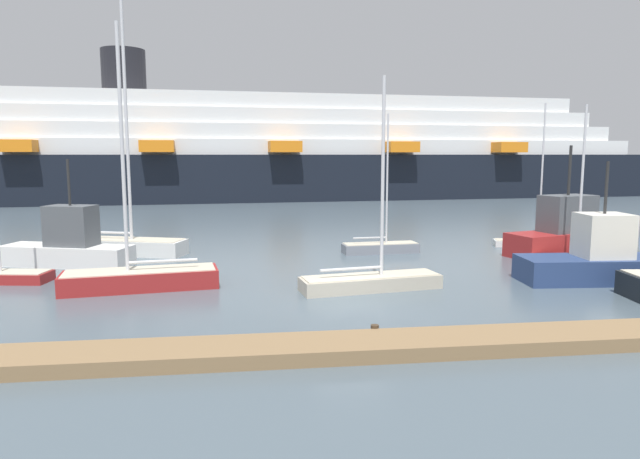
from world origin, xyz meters
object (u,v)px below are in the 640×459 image
object	(u,v)px
fishing_boat_0	(69,245)
fishing_boat_2	(597,259)
sailboat_6	(585,258)
sailboat_0	(371,279)
sailboat_2	(123,242)
cruise_ship	(275,153)
sailboat_3	(380,246)
fishing_boat_1	(570,234)
sailboat_7	(141,276)
sailboat_5	(533,240)

from	to	relation	value
fishing_boat_0	fishing_boat_2	bearing A→B (deg)	1.83
sailboat_6	sailboat_0	bearing A→B (deg)	22.00
sailboat_2	cruise_ship	distance (m)	40.81
sailboat_3	fishing_boat_1	bearing A→B (deg)	-14.82
sailboat_0	fishing_boat_1	world-z (taller)	sailboat_0
sailboat_3	fishing_boat_2	size ratio (longest dim) A/B	1.18
fishing_boat_1	cruise_ship	size ratio (longest dim) A/B	0.08
sailboat_6	fishing_boat_2	size ratio (longest dim) A/B	1.21
fishing_boat_1	sailboat_2	bearing A→B (deg)	-23.73
fishing_boat_1	sailboat_6	bearing A→B (deg)	57.00
sailboat_7	cruise_ship	bearing A→B (deg)	-107.57
sailboat_2	fishing_boat_0	size ratio (longest dim) A/B	2.06
sailboat_5	sailboat_6	distance (m)	5.67
sailboat_0	fishing_boat_2	size ratio (longest dim) A/B	1.32
sailboat_7	fishing_boat_2	size ratio (longest dim) A/B	1.63
sailboat_0	sailboat_3	size ratio (longest dim) A/B	1.11
sailboat_6	fishing_boat_1	xyz separation A→B (m)	(0.88, 2.91, 0.79)
sailboat_3	fishing_boat_0	distance (m)	16.16
sailboat_3	cruise_ship	world-z (taller)	cruise_ship
sailboat_6	fishing_boat_2	xyz separation A→B (m)	(-1.70, -3.44, 0.62)
fishing_boat_2	cruise_ship	distance (m)	50.27
sailboat_0	sailboat_2	size ratio (longest dim) A/B	0.62
sailboat_6	cruise_ship	xyz separation A→B (m)	(-13.07, 45.31, 5.24)
sailboat_6	cruise_ship	bearing A→B (deg)	-69.17
sailboat_6	fishing_boat_0	size ratio (longest dim) A/B	1.18
sailboat_6	sailboat_7	distance (m)	21.04
fishing_boat_0	sailboat_2	bearing A→B (deg)	75.33
sailboat_0	sailboat_3	xyz separation A→B (m)	(2.38, 8.33, -0.05)
sailboat_5	sailboat_7	bearing A→B (deg)	-143.63
sailboat_5	sailboat_7	xyz separation A→B (m)	(-21.15, -7.97, 0.13)
fishing_boat_2	fishing_boat_0	bearing A→B (deg)	168.39
fishing_boat_0	cruise_ship	xyz separation A→B (m)	(12.23, 42.23, 4.58)
sailboat_6	fishing_boat_1	distance (m)	3.14
sailboat_5	cruise_ship	distance (m)	42.14
sailboat_3	sailboat_6	xyz separation A→B (m)	(9.24, -4.72, -0.02)
sailboat_7	fishing_boat_2	world-z (taller)	sailboat_7
sailboat_6	fishing_boat_2	world-z (taller)	sailboat_6
fishing_boat_0	cruise_ship	world-z (taller)	cruise_ship
cruise_ship	sailboat_0	bearing A→B (deg)	-92.88
sailboat_3	fishing_boat_2	world-z (taller)	sailboat_3
sailboat_7	fishing_boat_2	bearing A→B (deg)	168.42
sailboat_0	cruise_ship	world-z (taller)	cruise_ship
sailboat_0	sailboat_6	world-z (taller)	sailboat_0
sailboat_5	fishing_boat_1	distance (m)	2.93
fishing_boat_0	fishing_boat_1	bearing A→B (deg)	16.89
fishing_boat_2	cruise_ship	world-z (taller)	cruise_ship
cruise_ship	fishing_boat_0	bearing A→B (deg)	-110.73
sailboat_2	fishing_boat_2	xyz separation A→B (m)	(21.70, -9.57, 0.31)
sailboat_0	sailboat_7	xyz separation A→B (m)	(-9.29, 1.30, 0.10)
sailboat_0	fishing_boat_2	xyz separation A→B (m)	(9.92, 0.17, 0.56)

